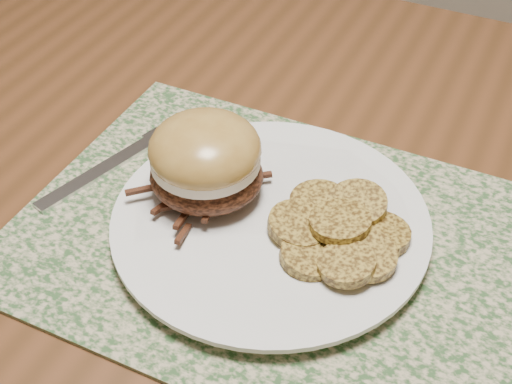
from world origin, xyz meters
TOP-DOWN VIEW (x-y plane):
  - dining_table at (0.00, 0.00)m, footprint 1.50×0.90m
  - placemat at (0.24, -0.03)m, footprint 0.45×0.33m
  - dinner_plate at (0.23, -0.02)m, footprint 0.26×0.26m
  - pork_sandwich at (0.16, -0.02)m, footprint 0.11×0.10m
  - roasted_potatoes at (0.29, -0.02)m, footprint 0.12×0.13m
  - fork at (0.06, 0.00)m, footprint 0.07×0.19m

SIDE VIEW (x-z plane):
  - dining_table at x=0.00m, z-range 0.30..1.05m
  - placemat at x=0.24m, z-range 0.75..0.75m
  - fork at x=0.06m, z-range 0.75..0.76m
  - dinner_plate at x=0.23m, z-range 0.75..0.77m
  - roasted_potatoes at x=0.29m, z-range 0.76..0.79m
  - pork_sandwich at x=0.16m, z-range 0.77..0.85m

